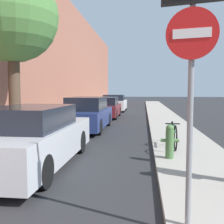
# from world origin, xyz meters

# --- Properties ---
(ground_plane) EXTENTS (120.00, 120.00, 0.00)m
(ground_plane) POSITION_xyz_m (0.00, 16.00, 0.00)
(ground_plane) COLOR #28282B
(sidewalk_left) EXTENTS (2.00, 52.00, 0.12)m
(sidewalk_left) POSITION_xyz_m (-2.90, 16.00, 0.06)
(sidewalk_left) COLOR #9E998E
(sidewalk_left) RESTS_ON ground
(sidewalk_right) EXTENTS (2.00, 52.00, 0.12)m
(sidewalk_right) POSITION_xyz_m (2.90, 16.00, 0.06)
(sidewalk_right) COLOR #9E998E
(sidewalk_right) RESTS_ON ground
(building_facade_left) EXTENTS (0.70, 52.00, 8.44)m
(building_facade_left) POSITION_xyz_m (-4.25, 16.00, 4.22)
(building_facade_left) COLOR #9E604C
(building_facade_left) RESTS_ON ground
(parked_car_silver) EXTENTS (1.74, 4.62, 1.43)m
(parked_car_silver) POSITION_xyz_m (-0.97, 6.11, 0.68)
(parked_car_silver) COLOR black
(parked_car_silver) RESTS_ON ground
(parked_car_navy) EXTENTS (1.68, 4.60, 1.49)m
(parked_car_navy) POSITION_xyz_m (-0.91, 12.07, 0.70)
(parked_car_navy) COLOR black
(parked_car_navy) RESTS_ON ground
(parked_car_maroon) EXTENTS (1.76, 4.05, 1.35)m
(parked_car_maroon) POSITION_xyz_m (-0.88, 17.59, 0.64)
(parked_car_maroon) COLOR black
(parked_car_maroon) RESTS_ON ground
(parked_car_white) EXTENTS (1.90, 4.10, 1.42)m
(parked_car_white) POSITION_xyz_m (-0.88, 23.04, 0.68)
(parked_car_white) COLOR black
(parked_car_white) RESTS_ON ground
(street_tree_near) EXTENTS (2.94, 2.94, 5.51)m
(street_tree_near) POSITION_xyz_m (-2.59, 8.50, 4.12)
(street_tree_near) COLOR #4C3A2B
(street_tree_near) RESTS_ON sidewalk_left
(fire_hydrant) EXTENTS (0.44, 0.20, 0.84)m
(fire_hydrant) POSITION_xyz_m (2.25, 6.76, 0.55)
(fire_hydrant) COLOR #47703D
(fire_hydrant) RESTS_ON sidewalk_right
(traffic_sign_post) EXTENTS (0.71, 0.18, 2.88)m
(traffic_sign_post) POSITION_xyz_m (2.15, 3.37, 2.03)
(traffic_sign_post) COLOR gray
(traffic_sign_post) RESTS_ON sidewalk_right
(bicycle) EXTENTS (0.44, 1.73, 0.71)m
(bicycle) POSITION_xyz_m (2.50, 8.15, 0.48)
(bicycle) COLOR black
(bicycle) RESTS_ON sidewalk_right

